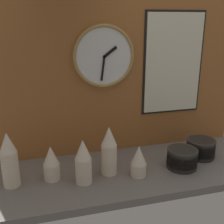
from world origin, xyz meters
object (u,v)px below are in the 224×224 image
at_px(cup_stack_left, 51,163).
at_px(cup_stack_center_right, 139,161).
at_px(wall_clock, 104,57).
at_px(menu_board, 173,64).
at_px(cup_stack_center, 109,150).
at_px(bowl_stack_right, 182,158).
at_px(bowl_stack_far_right, 201,148).
at_px(cup_stack_far_left, 9,160).
at_px(cup_stack_center_left, 83,161).

xyz_separation_m(cup_stack_left, cup_stack_center_right, (0.44, -0.08, -0.01)).
bearing_deg(wall_clock, menu_board, 1.17).
bearing_deg(menu_board, cup_stack_center, -150.94).
bearing_deg(bowl_stack_right, menu_board, 77.92).
bearing_deg(cup_stack_center, bowl_stack_far_right, 4.05).
bearing_deg(bowl_stack_far_right, cup_stack_far_left, -178.48).
height_order(cup_stack_center_left, bowl_stack_far_right, cup_stack_center_left).
height_order(cup_stack_far_left, cup_stack_center_left, cup_stack_far_left).
bearing_deg(bowl_stack_far_right, bowl_stack_right, -153.11).
height_order(cup_stack_center_left, bowl_stack_right, cup_stack_center_left).
height_order(cup_stack_left, wall_clock, wall_clock).
relative_size(cup_stack_center, menu_board, 0.43).
xyz_separation_m(cup_stack_center_right, cup_stack_center_left, (-0.29, 0.01, 0.03)).
bearing_deg(cup_stack_left, bowl_stack_right, -5.15).
xyz_separation_m(cup_stack_far_left, cup_stack_left, (0.20, 0.01, -0.05)).
bearing_deg(menu_board, bowl_stack_far_right, -64.90).
distance_m(bowl_stack_right, bowl_stack_far_right, 0.19).
height_order(cup_stack_left, bowl_stack_right, cup_stack_left).
relative_size(cup_stack_left, cup_stack_center_left, 0.79).
bearing_deg(cup_stack_center_right, cup_stack_center_left, 178.17).
bearing_deg(cup_stack_center_right, menu_board, 44.68).
relative_size(cup_stack_left, cup_stack_center, 0.69).
distance_m(cup_stack_far_left, bowl_stack_right, 0.91).
xyz_separation_m(cup_stack_far_left, bowl_stack_far_right, (1.07, 0.03, -0.08)).
xyz_separation_m(cup_stack_center_right, bowl_stack_right, (0.26, 0.02, -0.03)).
height_order(cup_stack_center_left, wall_clock, wall_clock).
relative_size(cup_stack_far_left, bowl_stack_far_right, 1.66).
bearing_deg(bowl_stack_right, bowl_stack_far_right, 26.89).
bearing_deg(wall_clock, cup_stack_far_left, -155.67).
distance_m(cup_stack_far_left, cup_stack_left, 0.20).
bearing_deg(bowl_stack_far_right, wall_clock, 158.43).
bearing_deg(wall_clock, cup_stack_center, -98.46).
relative_size(cup_stack_far_left, cup_stack_center, 1.06).
bearing_deg(menu_board, cup_stack_center_right, -135.32).
distance_m(cup_stack_center_left, cup_stack_center, 0.16).
height_order(cup_stack_center_right, cup_stack_center, cup_stack_center).
bearing_deg(cup_stack_center, wall_clock, 81.54).
bearing_deg(cup_stack_center, menu_board, 29.06).
xyz_separation_m(cup_stack_far_left, menu_board, (0.97, 0.25, 0.39)).
relative_size(cup_stack_far_left, wall_clock, 0.80).
distance_m(cup_stack_center_left, bowl_stack_right, 0.56).
bearing_deg(cup_stack_center_right, bowl_stack_far_right, 13.45).
xyz_separation_m(cup_stack_center_left, cup_stack_center, (0.15, 0.05, 0.02)).
bearing_deg(bowl_stack_right, cup_stack_center_left, -179.15).
bearing_deg(menu_board, bowl_stack_right, -102.08).
xyz_separation_m(bowl_stack_right, wall_clock, (-0.37, 0.30, 0.53)).
distance_m(cup_stack_far_left, bowl_stack_far_right, 1.08).
distance_m(cup_stack_left, wall_clock, 0.64).
bearing_deg(cup_stack_left, wall_clock, 34.94).
xyz_separation_m(cup_stack_left, cup_stack_center, (0.30, -0.02, 0.04)).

